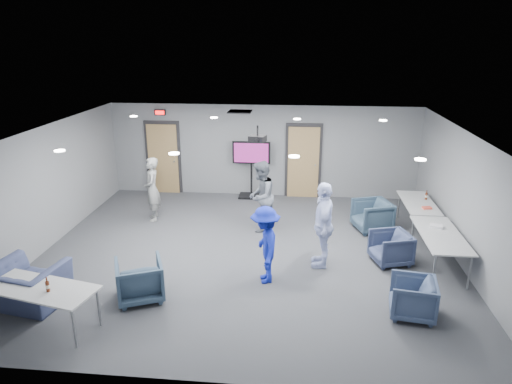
# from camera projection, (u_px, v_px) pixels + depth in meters

# --- Properties ---
(floor) EXTENTS (9.00, 9.00, 0.00)m
(floor) POSITION_uv_depth(u_px,v_px,m) (247.00, 253.00, 10.07)
(floor) COLOR #323439
(floor) RESTS_ON ground
(ceiling) EXTENTS (9.00, 9.00, 0.00)m
(ceiling) POSITION_uv_depth(u_px,v_px,m) (246.00, 133.00, 9.20)
(ceiling) COLOR silver
(ceiling) RESTS_ON wall_back
(wall_back) EXTENTS (9.00, 0.02, 2.70)m
(wall_back) POSITION_uv_depth(u_px,v_px,m) (263.00, 151.00, 13.40)
(wall_back) COLOR slate
(wall_back) RESTS_ON floor
(wall_front) EXTENTS (9.00, 0.02, 2.70)m
(wall_front) POSITION_uv_depth(u_px,v_px,m) (210.00, 297.00, 5.86)
(wall_front) COLOR slate
(wall_front) RESTS_ON floor
(wall_left) EXTENTS (0.02, 8.00, 2.70)m
(wall_left) POSITION_uv_depth(u_px,v_px,m) (44.00, 189.00, 10.05)
(wall_left) COLOR slate
(wall_left) RESTS_ON floor
(wall_right) EXTENTS (0.02, 8.00, 2.70)m
(wall_right) POSITION_uv_depth(u_px,v_px,m) (467.00, 203.00, 9.21)
(wall_right) COLOR slate
(wall_right) RESTS_ON floor
(door_left) EXTENTS (1.06, 0.17, 2.24)m
(door_left) POSITION_uv_depth(u_px,v_px,m) (163.00, 158.00, 13.73)
(door_left) COLOR black
(door_left) RESTS_ON wall_back
(door_right) EXTENTS (1.06, 0.17, 2.24)m
(door_right) POSITION_uv_depth(u_px,v_px,m) (303.00, 162.00, 13.34)
(door_right) COLOR black
(door_right) RESTS_ON wall_back
(exit_sign) EXTENTS (0.32, 0.08, 0.16)m
(exit_sign) POSITION_uv_depth(u_px,v_px,m) (160.00, 112.00, 13.27)
(exit_sign) COLOR black
(exit_sign) RESTS_ON wall_back
(hvac_diffuser) EXTENTS (0.60, 0.60, 0.03)m
(hvac_diffuser) POSITION_uv_depth(u_px,v_px,m) (240.00, 112.00, 11.89)
(hvac_diffuser) COLOR black
(hvac_diffuser) RESTS_ON ceiling
(downlights) EXTENTS (6.18, 3.78, 0.02)m
(downlights) POSITION_uv_depth(u_px,v_px,m) (246.00, 133.00, 9.20)
(downlights) COLOR white
(downlights) RESTS_ON ceiling
(person_a) EXTENTS (0.56, 0.69, 1.66)m
(person_a) POSITION_uv_depth(u_px,v_px,m) (152.00, 189.00, 11.68)
(person_a) COLOR gray
(person_a) RESTS_ON floor
(person_b) EXTENTS (0.84, 0.98, 1.74)m
(person_b) POSITION_uv_depth(u_px,v_px,m) (261.00, 196.00, 11.04)
(person_b) COLOR slate
(person_b) RESTS_ON floor
(person_c) EXTENTS (0.46, 1.07, 1.81)m
(person_c) POSITION_uv_depth(u_px,v_px,m) (323.00, 225.00, 9.28)
(person_c) COLOR #C5D2FE
(person_c) RESTS_ON floor
(person_d) EXTENTS (0.76, 1.09, 1.53)m
(person_d) POSITION_uv_depth(u_px,v_px,m) (265.00, 245.00, 8.70)
(person_d) COLOR #18259E
(person_d) RESTS_ON floor
(chair_right_a) EXTENTS (1.04, 1.02, 0.76)m
(chair_right_a) POSITION_uv_depth(u_px,v_px,m) (372.00, 216.00, 11.17)
(chair_right_a) COLOR #314455
(chair_right_a) RESTS_ON floor
(chair_right_b) EXTENTS (0.92, 0.91, 0.68)m
(chair_right_b) POSITION_uv_depth(u_px,v_px,m) (390.00, 248.00, 9.54)
(chair_right_b) COLOR #343D5A
(chair_right_b) RESTS_ON floor
(chair_right_c) EXTENTS (0.85, 0.83, 0.68)m
(chair_right_c) POSITION_uv_depth(u_px,v_px,m) (412.00, 298.00, 7.72)
(chair_right_c) COLOR #3C4B69
(chair_right_c) RESTS_ON floor
(chair_front_a) EXTENTS (1.06, 1.08, 0.75)m
(chair_front_a) POSITION_uv_depth(u_px,v_px,m) (140.00, 280.00, 8.22)
(chair_front_a) COLOR #34475B
(chair_front_a) RESTS_ON floor
(chair_front_b) EXTENTS (1.35, 1.23, 0.77)m
(chair_front_b) POSITION_uv_depth(u_px,v_px,m) (27.00, 285.00, 8.02)
(chair_front_b) COLOR #3A4365
(chair_front_b) RESTS_ON floor
(table_right_a) EXTENTS (0.72, 1.73, 0.73)m
(table_right_a) POSITION_uv_depth(u_px,v_px,m) (418.00, 204.00, 11.08)
(table_right_a) COLOR #AEB1B3
(table_right_a) RESTS_ON floor
(table_right_b) EXTENTS (0.81, 1.94, 0.73)m
(table_right_b) POSITION_uv_depth(u_px,v_px,m) (441.00, 236.00, 9.28)
(table_right_b) COLOR #AEB1B3
(table_right_b) RESTS_ON floor
(table_front_left) EXTENTS (1.93, 1.13, 0.73)m
(table_front_left) POSITION_uv_depth(u_px,v_px,m) (41.00, 290.00, 7.30)
(table_front_left) COLOR #AEB1B3
(table_front_left) RESTS_ON floor
(bottle_front) EXTENTS (0.06, 0.06, 0.25)m
(bottle_front) POSITION_uv_depth(u_px,v_px,m) (48.00, 286.00, 7.15)
(bottle_front) COLOR #52200E
(bottle_front) RESTS_ON table_front_left
(bottle_right) EXTENTS (0.06, 0.06, 0.24)m
(bottle_right) POSITION_uv_depth(u_px,v_px,m) (426.00, 196.00, 11.22)
(bottle_right) COLOR #52200E
(bottle_right) RESTS_ON table_right_a
(snack_box) EXTENTS (0.22, 0.17, 0.04)m
(snack_box) POSITION_uv_depth(u_px,v_px,m) (427.00, 208.00, 10.63)
(snack_box) COLOR #DB4936
(snack_box) RESTS_ON table_right_a
(wrapper) EXTENTS (0.29, 0.23, 0.06)m
(wrapper) POSITION_uv_depth(u_px,v_px,m) (436.00, 226.00, 9.58)
(wrapper) COLOR silver
(wrapper) RESTS_ON table_right_b
(tv_stand) EXTENTS (1.10, 0.52, 1.68)m
(tv_stand) POSITION_uv_depth(u_px,v_px,m) (251.00, 166.00, 13.32)
(tv_stand) COLOR black
(tv_stand) RESTS_ON floor
(projector) EXTENTS (0.41, 0.37, 0.36)m
(projector) POSITION_uv_depth(u_px,v_px,m) (258.00, 138.00, 10.07)
(projector) COLOR black
(projector) RESTS_ON ceiling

